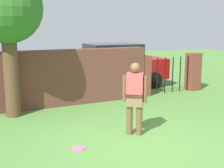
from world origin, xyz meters
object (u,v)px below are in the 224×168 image
person (135,96)px  car (113,66)px  tree (7,11)px  frisbee_pink (79,148)px

person → car: 5.39m
car → tree: bearing=-149.0°
person → frisbee_pink: (-1.41, -0.24, -0.89)m
person → car: size_ratio=0.38×
tree → person: bearing=-50.2°
tree → car: size_ratio=0.89×
tree → car: 5.14m
frisbee_pink → car: bearing=57.6°
person → car: (1.93, 5.03, -0.04)m
car → person: bearing=-109.7°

